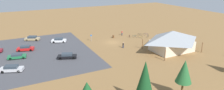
# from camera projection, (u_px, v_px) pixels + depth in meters

# --- Properties ---
(ground) EXTENTS (160.00, 160.00, 0.00)m
(ground) POSITION_uv_depth(u_px,v_px,m) (112.00, 42.00, 62.79)
(ground) COLOR olive
(ground) RESTS_ON ground
(parking_lot_asphalt) EXTENTS (34.42, 34.32, 0.05)m
(parking_lot_asphalt) POSITION_uv_depth(u_px,v_px,m) (24.00, 55.00, 52.45)
(parking_lot_asphalt) COLOR #424247
(parking_lot_asphalt) RESTS_ON ground
(bike_pavilion) EXTENTS (13.05, 9.84, 5.66)m
(bike_pavilion) POSITION_uv_depth(u_px,v_px,m) (172.00, 40.00, 54.70)
(bike_pavilion) COLOR beige
(bike_pavilion) RESTS_ON ground
(trash_bin) EXTENTS (0.60, 0.60, 0.90)m
(trash_bin) POSITION_uv_depth(u_px,v_px,m) (113.00, 37.00, 67.44)
(trash_bin) COLOR brown
(trash_bin) RESTS_ON ground
(lot_sign) EXTENTS (0.56, 0.08, 2.20)m
(lot_sign) POSITION_uv_depth(u_px,v_px,m) (91.00, 37.00, 63.61)
(lot_sign) COLOR #99999E
(lot_sign) RESTS_ON ground
(pine_east) EXTENTS (2.62, 2.62, 6.84)m
(pine_east) POSITION_uv_depth(u_px,v_px,m) (184.00, 72.00, 32.32)
(pine_east) COLOR brown
(pine_east) RESTS_ON ground
(pine_west) EXTENTS (2.67, 2.67, 7.61)m
(pine_west) POSITION_uv_depth(u_px,v_px,m) (145.00, 78.00, 30.35)
(pine_west) COLOR brown
(pine_west) RESTS_ON ground
(bicycle_black_yard_center) EXTENTS (1.59, 0.76, 0.73)m
(bicycle_black_yard_center) POSITION_uv_depth(u_px,v_px,m) (140.00, 34.00, 70.40)
(bicycle_black_yard_center) COLOR black
(bicycle_black_yard_center) RESTS_ON ground
(bicycle_red_yard_left) EXTENTS (0.64, 1.56, 0.82)m
(bicycle_red_yard_left) POSITION_uv_depth(u_px,v_px,m) (129.00, 36.00, 68.13)
(bicycle_red_yard_left) COLOR black
(bicycle_red_yard_left) RESTS_ON ground
(bicycle_blue_trailside) EXTENTS (0.55, 1.61, 0.80)m
(bicycle_blue_trailside) POSITION_uv_depth(u_px,v_px,m) (162.00, 39.00, 64.85)
(bicycle_blue_trailside) COLOR black
(bicycle_blue_trailside) RESTS_ON ground
(bicycle_purple_front_row) EXTENTS (1.51, 1.06, 0.88)m
(bicycle_purple_front_row) POSITION_uv_depth(u_px,v_px,m) (146.00, 34.00, 70.45)
(bicycle_purple_front_row) COLOR black
(bicycle_purple_front_row) RESTS_ON ground
(bicycle_white_near_porch) EXTENTS (1.41, 1.02, 0.83)m
(bicycle_white_near_porch) POSITION_uv_depth(u_px,v_px,m) (148.00, 36.00, 67.90)
(bicycle_white_near_porch) COLOR black
(bicycle_white_near_porch) RESTS_ON ground
(bicycle_teal_lone_west) EXTENTS (1.58, 0.80, 0.88)m
(bicycle_teal_lone_west) POSITION_uv_depth(u_px,v_px,m) (135.00, 36.00, 67.98)
(bicycle_teal_lone_west) COLOR black
(bicycle_teal_lone_west) RESTS_ON ground
(bicycle_yellow_back_row) EXTENTS (0.73, 1.57, 0.87)m
(bicycle_yellow_back_row) POSITION_uv_depth(u_px,v_px,m) (141.00, 37.00, 67.13)
(bicycle_yellow_back_row) COLOR black
(bicycle_yellow_back_row) RESTS_ON ground
(car_black_inner_stall) EXTENTS (4.97, 3.29, 1.36)m
(car_black_inner_stall) POSITION_uv_depth(u_px,v_px,m) (67.00, 56.00, 50.02)
(car_black_inner_stall) COLOR black
(car_black_inner_stall) RESTS_ON parking_lot_asphalt
(car_white_end_stall) EXTENTS (4.75, 3.46, 1.38)m
(car_white_end_stall) POSITION_uv_depth(u_px,v_px,m) (59.00, 40.00, 62.53)
(car_white_end_stall) COLOR white
(car_white_end_stall) RESTS_ON parking_lot_asphalt
(car_green_mid_lot) EXTENTS (4.55, 2.53, 1.28)m
(car_green_mid_lot) POSITION_uv_depth(u_px,v_px,m) (17.00, 56.00, 50.02)
(car_green_mid_lot) COLOR #1E6B3D
(car_green_mid_lot) RESTS_ON parking_lot_asphalt
(car_tan_back_corner) EXTENTS (4.83, 3.58, 1.43)m
(car_tan_back_corner) POSITION_uv_depth(u_px,v_px,m) (32.00, 38.00, 64.45)
(car_tan_back_corner) COLOR tan
(car_tan_back_corner) RESTS_ON parking_lot_asphalt
(car_red_second_row) EXTENTS (4.66, 2.95, 1.45)m
(car_red_second_row) POSITION_uv_depth(u_px,v_px,m) (26.00, 48.00, 55.32)
(car_red_second_row) COLOR red
(car_red_second_row) RESTS_ON parking_lot_asphalt
(car_silver_far_end) EXTENTS (5.06, 3.35, 1.40)m
(car_silver_far_end) POSITION_uv_depth(u_px,v_px,m) (12.00, 69.00, 43.01)
(car_silver_far_end) COLOR #BCBCC1
(car_silver_far_end) RESTS_ON parking_lot_asphalt
(visitor_near_lot) EXTENTS (0.36, 0.36, 1.75)m
(visitor_near_lot) POSITION_uv_depth(u_px,v_px,m) (122.00, 33.00, 70.28)
(visitor_near_lot) COLOR #2D3347
(visitor_near_lot) RESTS_ON ground
(visitor_by_pavilion) EXTENTS (0.37, 0.40, 1.68)m
(visitor_by_pavilion) POSITION_uv_depth(u_px,v_px,m) (123.00, 45.00, 57.63)
(visitor_by_pavilion) COLOR #2D3347
(visitor_by_pavilion) RESTS_ON ground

